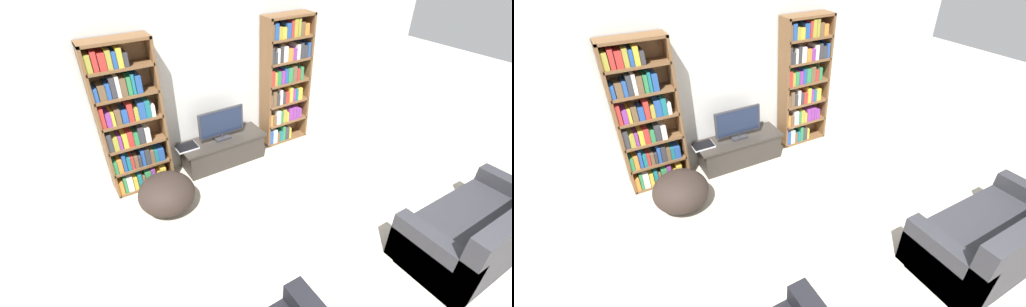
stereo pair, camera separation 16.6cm
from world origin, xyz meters
The scene contains 9 objects.
wall_back centered at (0.00, 4.23, 1.30)m, with size 8.80×0.06×2.60m.
bookshelf_left centered at (-1.26, 4.05, 1.00)m, with size 0.82×0.30×2.09m.
bookshelf_right centered at (1.22, 4.05, 1.06)m, with size 0.82×0.30×2.09m.
tv_stand centered at (0.01, 3.93, 0.21)m, with size 1.33×0.48×0.42m.
television centered at (0.01, 3.94, 0.68)m, with size 0.73×0.16×0.49m.
laptop centered at (-0.56, 3.97, 0.44)m, with size 0.31×0.24×0.03m.
area_rug centered at (0.00, 1.97, 0.01)m, with size 2.26×1.59×0.02m.
couch_right_sofa centered at (1.58, 0.81, 0.30)m, with size 1.76×0.89×0.90m.
beanbag_ottoman centered at (-1.12, 3.34, 0.25)m, with size 0.73×0.73×0.51m, color #2D231E.
Camera 2 is at (-1.80, -0.24, 3.12)m, focal length 24.00 mm.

